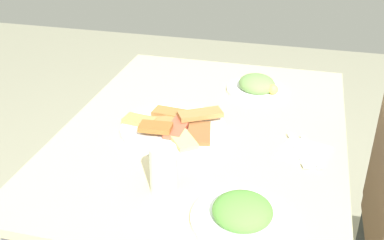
# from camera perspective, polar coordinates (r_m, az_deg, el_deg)

# --- Properties ---
(dining_table) EXTENTS (1.11, 0.84, 0.74)m
(dining_table) POSITION_cam_1_polar(r_m,az_deg,el_deg) (1.47, 1.45, -3.87)
(dining_table) COLOR beige
(dining_table) RESTS_ON ground_plane
(pide_platter) EXTENTS (0.32, 0.32, 0.04)m
(pide_platter) POSITION_cam_1_polar(r_m,az_deg,el_deg) (1.41, -2.14, -0.80)
(pide_platter) COLOR white
(pide_platter) RESTS_ON dining_table
(salad_plate_greens) EXTENTS (0.23, 0.23, 0.06)m
(salad_plate_greens) POSITION_cam_1_polar(r_m,az_deg,el_deg) (1.07, 6.15, -11.24)
(salad_plate_greens) COLOR white
(salad_plate_greens) RESTS_ON dining_table
(salad_plate_rice) EXTENTS (0.21, 0.21, 0.06)m
(salad_plate_rice) POSITION_cam_1_polar(r_m,az_deg,el_deg) (1.67, 7.95, 4.16)
(salad_plate_rice) COLOR white
(salad_plate_rice) RESTS_ON dining_table
(soda_can) EXTENTS (0.08, 0.08, 0.12)m
(soda_can) POSITION_cam_1_polar(r_m,az_deg,el_deg) (1.13, -3.53, -5.98)
(soda_can) COLOR silver
(soda_can) RESTS_ON dining_table
(paper_napkin) EXTENTS (0.16, 0.16, 0.00)m
(paper_napkin) POSITION_cam_1_polar(r_m,az_deg,el_deg) (1.34, 13.50, -3.80)
(paper_napkin) COLOR white
(paper_napkin) RESTS_ON dining_table
(fork) EXTENTS (0.17, 0.07, 0.00)m
(fork) POSITION_cam_1_polar(r_m,az_deg,el_deg) (1.34, 12.75, -3.56)
(fork) COLOR silver
(fork) RESTS_ON paper_napkin
(spoon) EXTENTS (0.16, 0.07, 0.00)m
(spoon) POSITION_cam_1_polar(r_m,az_deg,el_deg) (1.34, 14.28, -3.74)
(spoon) COLOR silver
(spoon) RESTS_ON paper_napkin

